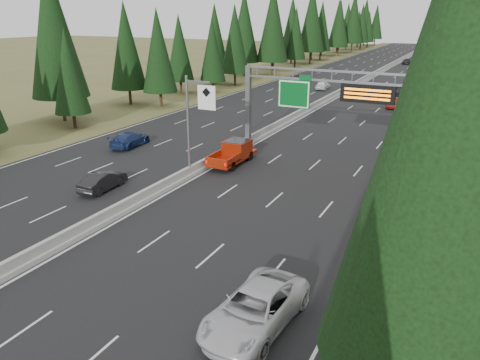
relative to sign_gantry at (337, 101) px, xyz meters
The scene contains 18 objects.
road 46.29m from the sign_gantry, 101.18° to the left, with size 32.00×260.00×0.08m, color black.
shoulder_right 46.28m from the sign_gantry, 78.86° to the left, with size 3.60×260.00×0.06m, color olive.
shoulder_left 52.70m from the sign_gantry, 120.63° to the left, with size 3.60×260.00×0.06m, color brown.
median_barrier 46.25m from the sign_gantry, 101.18° to the left, with size 0.70×260.00×0.85m.
sign_gantry is the anchor object (origin of this frame).
hov_sign_pole 12.96m from the sign_gantry, 130.04° to the right, with size 2.80×0.50×8.00m.
tree_row_left 52.13m from the sign_gantry, 126.51° to the left, with size 12.61×243.44×18.97m.
silver_minivan 25.40m from the sign_gantry, 81.29° to the right, with size 2.75×5.96×1.66m, color silver.
red_pickup 9.83m from the sign_gantry, 146.33° to the right, with size 2.07×5.80×1.89m.
car_ahead_green 35.77m from the sign_gantry, 93.26° to the left, with size 1.53×3.80×1.29m, color #155B3C.
car_ahead_dkred 27.39m from the sign_gantry, 88.62° to the left, with size 1.44×4.14×1.36m, color maroon.
car_ahead_dkgrey 38.56m from the sign_gantry, 90.46° to the left, with size 1.90×4.67×1.35m, color black.
car_ahead_white 77.35m from the sign_gantry, 91.89° to the left, with size 2.69×5.82×1.62m, color white.
car_ahead_far 88.37m from the sign_gantry, 94.18° to the left, with size 1.66×4.12×1.40m, color black.
car_onc_near 20.60m from the sign_gantry, 130.57° to the right, with size 1.45×4.15×1.37m, color black.
car_onc_blue 20.16m from the sign_gantry, 165.62° to the right, with size 2.00×4.92×1.43m, color navy.
car_onc_white 40.72m from the sign_gantry, 108.63° to the left, with size 1.75×4.34×1.48m, color silver.
car_onc_far 46.49m from the sign_gantry, 113.61° to the left, with size 2.70×5.85×1.63m, color black.
Camera 1 is at (19.56, -4.86, 12.55)m, focal length 35.00 mm.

